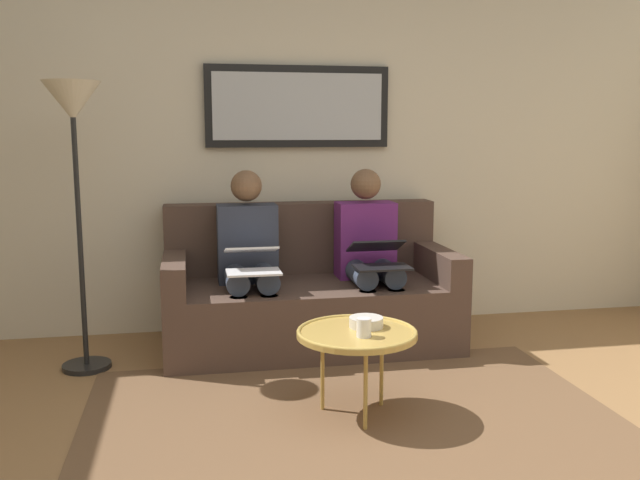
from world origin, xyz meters
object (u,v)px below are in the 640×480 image
bowl (366,322)px  person_right (249,255)px  person_left (369,251)px  laptop_white (252,259)px  framed_mirror (298,107)px  couch (308,296)px  coffee_table (357,334)px  standing_lamp (74,133)px  laptop_black (379,255)px  cup (364,328)px

bowl → person_right: 1.20m
person_left → laptop_white: person_left is taller
framed_mirror → person_left: framed_mirror is taller
couch → bowl: size_ratio=10.93×
person_left → coffee_table: bearing=72.5°
bowl → standing_lamp: size_ratio=0.10×
laptop_black → standing_lamp: standing_lamp is taller
couch → laptop_white: 0.59m
bowl → laptop_black: 0.92m
couch → standing_lamp: standing_lamp is taller
framed_mirror → person_right: framed_mirror is taller
coffee_table → laptop_black: (-0.36, -0.92, 0.21)m
coffee_table → cup: (-0.01, 0.09, 0.06)m
coffee_table → bowl: bearing=-134.0°
coffee_table → standing_lamp: bearing=-34.1°
framed_mirror → laptop_black: bearing=119.6°
laptop_black → couch: bearing=-37.6°
person_left → cup: bearing=74.2°
person_left → person_right: (0.78, 0.00, 0.00)m
bowl → laptop_black: bearing=-109.4°
laptop_white → cup: bearing=113.5°
bowl → laptop_white: laptop_white is taller
couch → cup: (-0.04, 1.31, 0.16)m
framed_mirror → coffee_table: (-0.03, 1.61, -1.14)m
person_right → bowl: bearing=114.1°
couch → person_left: bearing=170.1°
coffee_table → standing_lamp: 1.95m
bowl → laptop_white: 0.98m
person_left → person_right: same height
couch → standing_lamp: (1.37, 0.27, 1.06)m
couch → bowl: bearing=94.6°
couch → laptop_black: bearing=142.4°
coffee_table → laptop_black: laptop_black is taller
cup → laptop_white: (0.43, -0.99, 0.16)m
laptop_black → framed_mirror: bearing=-60.4°
laptop_white → standing_lamp: bearing=-2.6°
laptop_black → standing_lamp: 1.92m
standing_lamp → bowl: bearing=148.9°
coffee_table → laptop_white: size_ratio=1.68×
couch → framed_mirror: size_ratio=1.46×
cup → standing_lamp: bearing=-36.3°
cup → laptop_black: laptop_black is taller
person_left → bowl: bearing=74.6°
coffee_table → laptop_black: size_ratio=1.60×
coffee_table → laptop_white: (0.42, -0.90, 0.22)m
cup → bowl: bearing=-108.6°
couch → framed_mirror: (0.00, -0.39, 1.24)m
couch → standing_lamp: bearing=11.0°
person_right → laptop_white: person_right is taller
person_left → laptop_black: (-0.00, 0.23, 0.02)m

